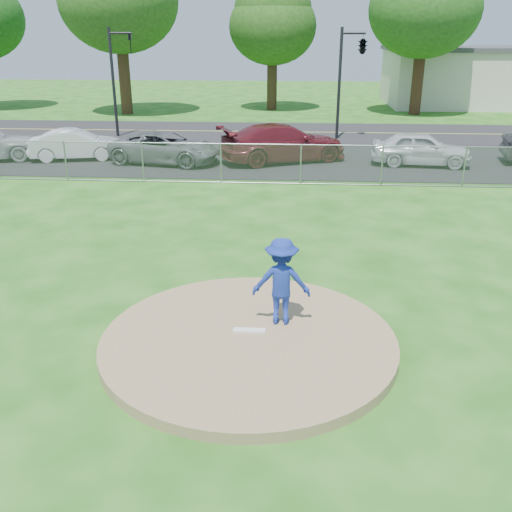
{
  "coord_description": "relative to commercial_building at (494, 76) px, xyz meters",
  "views": [
    {
      "loc": [
        0.75,
        -9.11,
        5.41
      ],
      "look_at": [
        0.0,
        2.0,
        1.0
      ],
      "focal_mm": 40.0,
      "sensor_mm": 36.0,
      "label": 1
    }
  ],
  "objects": [
    {
      "name": "tree_center",
      "position": [
        -17.0,
        -4.0,
        4.31
      ],
      "size": [
        6.16,
        6.16,
        9.84
      ],
      "color": "#332012",
      "rests_on": "ground"
    },
    {
      "name": "street",
      "position": [
        -16.0,
        -14.0,
        -2.16
      ],
      "size": [
        60.0,
        7.0,
        0.01
      ],
      "primitive_type": "cube",
      "color": "black",
      "rests_on": "ground"
    },
    {
      "name": "pitchers_mound",
      "position": [
        -16.0,
        -38.0,
        -2.06
      ],
      "size": [
        5.4,
        5.4,
        0.2
      ],
      "primitive_type": "cylinder",
      "color": "#8E744E",
      "rests_on": "ground"
    },
    {
      "name": "pitching_rubber",
      "position": [
        -16.0,
        -37.8,
        -1.94
      ],
      "size": [
        0.6,
        0.15,
        0.04
      ],
      "primitive_type": "cube",
      "color": "white",
      "rests_on": "pitchers_mound"
    },
    {
      "name": "ground",
      "position": [
        -16.0,
        -28.0,
        -2.16
      ],
      "size": [
        120.0,
        120.0,
        0.0
      ],
      "primitive_type": "plane",
      "color": "#1C5412",
      "rests_on": "ground"
    },
    {
      "name": "parked_car_pearl",
      "position": [
        -9.84,
        -22.34,
        -1.44
      ],
      "size": [
        4.31,
        2.09,
        1.42
      ],
      "primitive_type": "imported",
      "rotation": [
        0.0,
        0.0,
        1.47
      ],
      "color": "silver",
      "rests_on": "parking_lot"
    },
    {
      "name": "parked_car_darkred",
      "position": [
        -15.74,
        -21.95,
        -1.33
      ],
      "size": [
        6.07,
        4.35,
        1.63
      ],
      "primitive_type": "imported",
      "rotation": [
        0.0,
        0.0,
        1.98
      ],
      "color": "maroon",
      "rests_on": "parking_lot"
    },
    {
      "name": "parked_car_gray",
      "position": [
        -20.87,
        -22.65,
        -1.49
      ],
      "size": [
        5.11,
        3.07,
        1.33
      ],
      "primitive_type": "imported",
      "rotation": [
        0.0,
        0.0,
        1.38
      ],
      "color": "slate",
      "rests_on": "parking_lot"
    },
    {
      "name": "pitcher",
      "position": [
        -15.43,
        -37.38,
        -1.11
      ],
      "size": [
        1.1,
        0.63,
        1.7
      ],
      "primitive_type": "imported",
      "rotation": [
        0.0,
        0.0,
        3.14
      ],
      "color": "navy",
      "rests_on": "pitchers_mound"
    },
    {
      "name": "commercial_building",
      "position": [
        0.0,
        0.0,
        0.0
      ],
      "size": [
        16.4,
        9.4,
        4.3
      ],
      "color": "beige",
      "rests_on": "ground"
    },
    {
      "name": "traffic_signal_center",
      "position": [
        -12.03,
        -16.0,
        2.45
      ],
      "size": [
        1.42,
        2.48,
        5.6
      ],
      "color": "black",
      "rests_on": "ground"
    },
    {
      "name": "chain_link_fence",
      "position": [
        -16.0,
        -26.0,
        -1.41
      ],
      "size": [
        40.0,
        0.06,
        1.5
      ],
      "primitive_type": "cube",
      "color": "gray",
      "rests_on": "ground"
    },
    {
      "name": "traffic_signal_left",
      "position": [
        -24.76,
        -16.0,
        1.2
      ],
      "size": [
        1.28,
        0.2,
        5.6
      ],
      "color": "black",
      "rests_on": "ground"
    },
    {
      "name": "traffic_cone",
      "position": [
        -21.95,
        -22.62,
        -1.81
      ],
      "size": [
        0.35,
        0.35,
        0.68
      ],
      "primitive_type": "cone",
      "color": "#FA590D",
      "rests_on": "parking_lot"
    },
    {
      "name": "parked_car_white",
      "position": [
        -25.01,
        -22.19,
        -1.49
      ],
      "size": [
        4.24,
        2.28,
        1.33
      ],
      "primitive_type": "imported",
      "rotation": [
        0.0,
        0.0,
        1.8
      ],
      "color": "silver",
      "rests_on": "parking_lot"
    },
    {
      "name": "parking_lot",
      "position": [
        -16.0,
        -21.5,
        -2.15
      ],
      "size": [
        50.0,
        8.0,
        0.01
      ],
      "primitive_type": "cube",
      "color": "black",
      "rests_on": "ground"
    }
  ]
}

